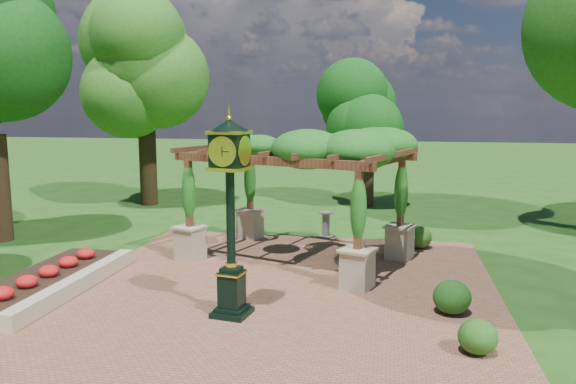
# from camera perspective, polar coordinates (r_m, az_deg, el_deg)

# --- Properties ---
(ground) EXTENTS (120.00, 120.00, 0.00)m
(ground) POSITION_cam_1_polar(r_m,az_deg,el_deg) (11.96, -2.27, -12.29)
(ground) COLOR #1E4714
(ground) RESTS_ON ground
(brick_plaza) EXTENTS (10.00, 12.00, 0.04)m
(brick_plaza) POSITION_cam_1_polar(r_m,az_deg,el_deg) (12.87, -1.26, -10.64)
(brick_plaza) COLOR brown
(brick_plaza) RESTS_ON ground
(border_wall) EXTENTS (0.35, 5.00, 0.40)m
(border_wall) POSITION_cam_1_polar(r_m,az_deg,el_deg) (14.03, -20.65, -8.79)
(border_wall) COLOR #C6B793
(border_wall) RESTS_ON ground
(flower_bed) EXTENTS (1.50, 5.00, 0.36)m
(flower_bed) POSITION_cam_1_polar(r_m,az_deg,el_deg) (14.52, -23.72, -8.48)
(flower_bed) COLOR red
(flower_bed) RESTS_ON ground
(pedestal_clock) EXTENTS (0.92, 0.92, 4.07)m
(pedestal_clock) POSITION_cam_1_polar(r_m,az_deg,el_deg) (11.22, -5.89, -0.79)
(pedestal_clock) COLOR black
(pedestal_clock) RESTS_ON brick_plaza
(pergola) EXTENTS (6.70, 5.34, 3.67)m
(pergola) POSITION_cam_1_polar(r_m,az_deg,el_deg) (15.33, 0.76, 3.94)
(pergola) COLOR tan
(pergola) RESTS_ON brick_plaza
(sundial) EXTENTS (0.61, 0.61, 0.87)m
(sundial) POSITION_cam_1_polar(r_m,az_deg,el_deg) (18.44, 3.87, -3.54)
(sundial) COLOR gray
(sundial) RESTS_ON ground
(shrub_front) EXTENTS (0.68, 0.68, 0.61)m
(shrub_front) POSITION_cam_1_polar(r_m,az_deg,el_deg) (10.53, 18.71, -13.75)
(shrub_front) COLOR #225317
(shrub_front) RESTS_ON brick_plaza
(shrub_mid) EXTENTS (0.83, 0.83, 0.70)m
(shrub_mid) POSITION_cam_1_polar(r_m,az_deg,el_deg) (12.24, 16.32, -10.21)
(shrub_mid) COLOR #1C4C15
(shrub_mid) RESTS_ON brick_plaza
(shrub_back) EXTENTS (0.95, 0.95, 0.67)m
(shrub_back) POSITION_cam_1_polar(r_m,az_deg,el_deg) (17.43, 13.20, -4.49)
(shrub_back) COLOR #2E621C
(shrub_back) RESTS_ON brick_plaza
(tree_west_far) EXTENTS (4.24, 4.24, 8.56)m
(tree_west_far) POSITION_cam_1_polar(r_m,az_deg,el_deg) (25.26, -14.38, 12.00)
(tree_west_far) COLOR #302213
(tree_west_far) RESTS_ON ground
(tree_north) EXTENTS (3.16, 3.16, 6.18)m
(tree_north) POSITION_cam_1_polar(r_m,az_deg,el_deg) (24.24, 8.21, 8.46)
(tree_north) COLOR #362315
(tree_north) RESTS_ON ground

